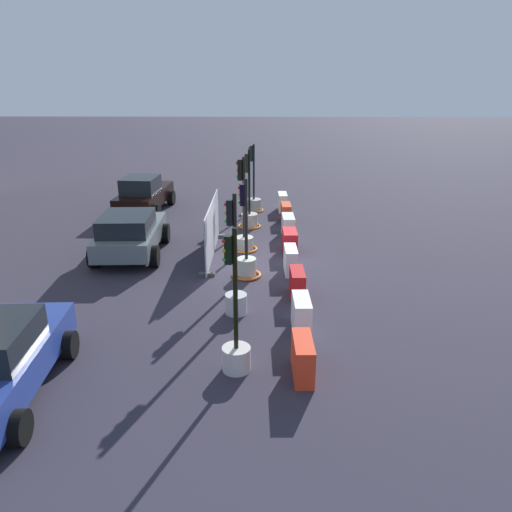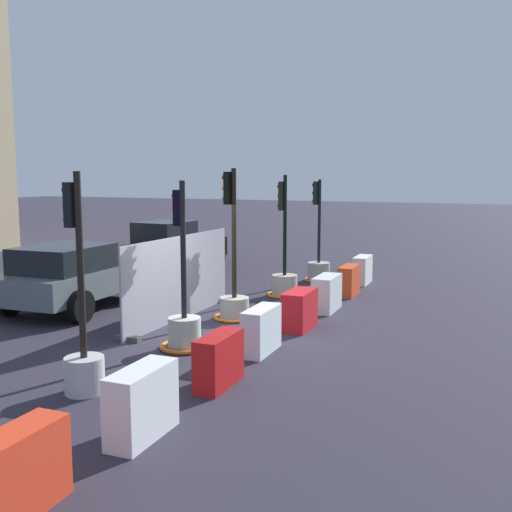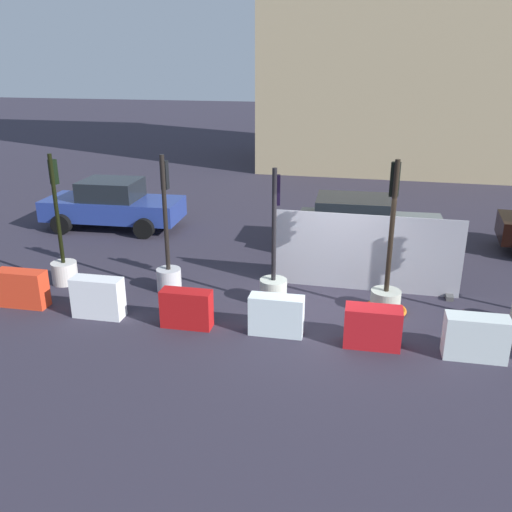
{
  "view_description": "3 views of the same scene",
  "coord_description": "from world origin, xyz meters",
  "px_view_note": "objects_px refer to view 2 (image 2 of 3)",
  "views": [
    {
      "loc": [
        -15.31,
        -0.29,
        5.86
      ],
      "look_at": [
        -2.6,
        -0.09,
        1.15
      ],
      "focal_mm": 34.46,
      "sensor_mm": 36.0,
      "label": 1
    },
    {
      "loc": [
        -10.44,
        -5.21,
        3.13
      ],
      "look_at": [
        1.73,
        0.11,
        1.34
      ],
      "focal_mm": 42.07,
      "sensor_mm": 36.0,
      "label": 2
    },
    {
      "loc": [
        0.82,
        -10.56,
        5.11
      ],
      "look_at": [
        -1.77,
        0.73,
        0.91
      ],
      "focal_mm": 38.0,
      "sensor_mm": 36.0,
      "label": 3
    }
  ],
  "objects_px": {
    "construction_barrier_4": "(300,310)",
    "construction_barrier_7": "(362,270)",
    "construction_barrier_0": "(15,475)",
    "construction_barrier_1": "(142,403)",
    "construction_barrier_5": "(327,293)",
    "construction_barrier_2": "(219,360)",
    "traffic_light_5": "(318,266)",
    "construction_barrier_6": "(349,281)",
    "car_black_sedan": "(171,247)",
    "traffic_light_4": "(284,278)",
    "construction_barrier_3": "(261,330)",
    "traffic_light_2": "(184,323)",
    "traffic_light_1": "(83,350)",
    "traffic_light_3": "(234,294)",
    "car_grey_saloon": "(74,276)"
  },
  "relations": [
    {
      "from": "construction_barrier_4",
      "to": "construction_barrier_7",
      "type": "relative_size",
      "value": 1.02
    },
    {
      "from": "construction_barrier_0",
      "to": "construction_barrier_1",
      "type": "xyz_separation_m",
      "value": [
        1.88,
        -0.1,
        0.02
      ]
    },
    {
      "from": "construction_barrier_5",
      "to": "construction_barrier_0",
      "type": "bearing_deg",
      "value": 179.23
    },
    {
      "from": "construction_barrier_2",
      "to": "construction_barrier_0",
      "type": "bearing_deg",
      "value": 178.09
    },
    {
      "from": "traffic_light_5",
      "to": "construction_barrier_6",
      "type": "bearing_deg",
      "value": -141.69
    },
    {
      "from": "traffic_light_5",
      "to": "car_black_sedan",
      "type": "height_order",
      "value": "traffic_light_5"
    },
    {
      "from": "traffic_light_4",
      "to": "car_black_sedan",
      "type": "distance_m",
      "value": 5.32
    },
    {
      "from": "construction_barrier_0",
      "to": "construction_barrier_1",
      "type": "height_order",
      "value": "construction_barrier_1"
    },
    {
      "from": "traffic_light_5",
      "to": "construction_barrier_3",
      "type": "xyz_separation_m",
      "value": [
        -7.41,
        -1.31,
        -0.05
      ]
    },
    {
      "from": "construction_barrier_6",
      "to": "traffic_light_2",
      "type": "bearing_deg",
      "value": 166.17
    },
    {
      "from": "traffic_light_5",
      "to": "construction_barrier_5",
      "type": "distance_m",
      "value": 3.99
    },
    {
      "from": "traffic_light_1",
      "to": "construction_barrier_7",
      "type": "height_order",
      "value": "traffic_light_1"
    },
    {
      "from": "traffic_light_3",
      "to": "construction_barrier_6",
      "type": "bearing_deg",
      "value": -24.68
    },
    {
      "from": "traffic_light_1",
      "to": "car_black_sedan",
      "type": "xyz_separation_m",
      "value": [
        10.01,
        4.68,
        0.17
      ]
    },
    {
      "from": "construction_barrier_0",
      "to": "construction_barrier_2",
      "type": "height_order",
      "value": "construction_barrier_0"
    },
    {
      "from": "construction_barrier_7",
      "to": "car_grey_saloon",
      "type": "height_order",
      "value": "car_grey_saloon"
    },
    {
      "from": "construction_barrier_3",
      "to": "traffic_light_5",
      "type": "bearing_deg",
      "value": 10.02
    },
    {
      "from": "traffic_light_3",
      "to": "construction_barrier_5",
      "type": "xyz_separation_m",
      "value": [
        1.58,
        -1.63,
        -0.14
      ]
    },
    {
      "from": "traffic_light_5",
      "to": "construction_barrier_2",
      "type": "height_order",
      "value": "traffic_light_5"
    },
    {
      "from": "traffic_light_2",
      "to": "traffic_light_3",
      "type": "bearing_deg",
      "value": 3.85
    },
    {
      "from": "traffic_light_2",
      "to": "construction_barrier_1",
      "type": "relative_size",
      "value": 2.83
    },
    {
      "from": "traffic_light_3",
      "to": "construction_barrier_2",
      "type": "bearing_deg",
      "value": -157.32
    },
    {
      "from": "construction_barrier_5",
      "to": "construction_barrier_6",
      "type": "relative_size",
      "value": 1.09
    },
    {
      "from": "construction_barrier_0",
      "to": "car_grey_saloon",
      "type": "relative_size",
      "value": 0.27
    },
    {
      "from": "traffic_light_2",
      "to": "construction_barrier_5",
      "type": "xyz_separation_m",
      "value": [
        4.0,
        -1.47,
        -0.06
      ]
    },
    {
      "from": "traffic_light_4",
      "to": "construction_barrier_6",
      "type": "distance_m",
      "value": 1.7
    },
    {
      "from": "construction_barrier_1",
      "to": "construction_barrier_5",
      "type": "relative_size",
      "value": 0.96
    },
    {
      "from": "traffic_light_3",
      "to": "traffic_light_1",
      "type": "bearing_deg",
      "value": 179.72
    },
    {
      "from": "traffic_light_1",
      "to": "car_grey_saloon",
      "type": "bearing_deg",
      "value": 41.48
    },
    {
      "from": "traffic_light_3",
      "to": "construction_barrier_3",
      "type": "height_order",
      "value": "traffic_light_3"
    },
    {
      "from": "construction_barrier_7",
      "to": "car_black_sedan",
      "type": "relative_size",
      "value": 0.24
    },
    {
      "from": "construction_barrier_2",
      "to": "construction_barrier_7",
      "type": "xyz_separation_m",
      "value": [
        9.29,
        0.08,
        0.01
      ]
    },
    {
      "from": "traffic_light_3",
      "to": "construction_barrier_1",
      "type": "bearing_deg",
      "value": -164.67
    },
    {
      "from": "construction_barrier_1",
      "to": "construction_barrier_4",
      "type": "bearing_deg",
      "value": 0.05
    },
    {
      "from": "traffic_light_1",
      "to": "construction_barrier_6",
      "type": "bearing_deg",
      "value": -11.03
    },
    {
      "from": "construction_barrier_4",
      "to": "construction_barrier_7",
      "type": "xyz_separation_m",
      "value": [
        5.62,
        0.06,
        0.01
      ]
    },
    {
      "from": "traffic_light_5",
      "to": "traffic_light_2",
      "type": "bearing_deg",
      "value": 179.47
    },
    {
      "from": "traffic_light_4",
      "to": "car_grey_saloon",
      "type": "height_order",
      "value": "traffic_light_4"
    },
    {
      "from": "construction_barrier_1",
      "to": "car_black_sedan",
      "type": "relative_size",
      "value": 0.25
    },
    {
      "from": "construction_barrier_1",
      "to": "construction_barrier_2",
      "type": "xyz_separation_m",
      "value": [
        1.96,
        -0.02,
        -0.04
      ]
    },
    {
      "from": "construction_barrier_5",
      "to": "car_grey_saloon",
      "type": "distance_m",
      "value": 5.92
    },
    {
      "from": "construction_barrier_4",
      "to": "construction_barrier_7",
      "type": "bearing_deg",
      "value": 0.56
    },
    {
      "from": "construction_barrier_4",
      "to": "construction_barrier_5",
      "type": "relative_size",
      "value": 0.95
    },
    {
      "from": "construction_barrier_7",
      "to": "traffic_light_1",
      "type": "bearing_deg",
      "value": 171.33
    },
    {
      "from": "construction_barrier_0",
      "to": "construction_barrier_6",
      "type": "xyz_separation_m",
      "value": [
        11.31,
        -0.13,
        -0.02
      ]
    },
    {
      "from": "construction_barrier_6",
      "to": "traffic_light_4",
      "type": "bearing_deg",
      "value": 115.73
    },
    {
      "from": "traffic_light_4",
      "to": "construction_barrier_1",
      "type": "relative_size",
      "value": 2.92
    },
    {
      "from": "traffic_light_2",
      "to": "car_grey_saloon",
      "type": "distance_m",
      "value": 4.42
    },
    {
      "from": "traffic_light_3",
      "to": "construction_barrier_0",
      "type": "xyz_separation_m",
      "value": [
        -7.75,
        -1.51,
        -0.14
      ]
    },
    {
      "from": "construction_barrier_3",
      "to": "car_black_sedan",
      "type": "relative_size",
      "value": 0.25
    }
  ]
}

